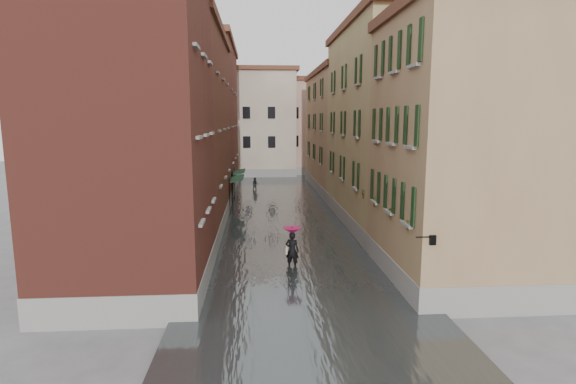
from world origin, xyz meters
name	(u,v)px	position (x,y,z in m)	size (l,w,h in m)	color
ground	(296,268)	(0.00, 0.00, 0.00)	(120.00, 120.00, 0.00)	#5C5C5F
floodwater	(281,212)	(0.00, 13.00, 0.10)	(10.00, 60.00, 0.20)	#444A4B
building_left_near	(132,137)	(-7.00, -2.00, 6.50)	(6.00, 8.00, 13.00)	brown
building_left_mid	(178,134)	(-7.00, 9.00, 6.25)	(6.00, 14.00, 12.50)	brown
building_left_far	(204,122)	(-7.00, 24.00, 7.00)	(6.00, 16.00, 14.00)	brown
building_right_near	(459,153)	(7.00, -2.00, 5.75)	(6.00, 8.00, 11.50)	olive
building_right_mid	(387,130)	(7.00, 9.00, 6.50)	(6.00, 14.00, 13.00)	tan
building_right_far	(344,134)	(7.00, 24.00, 5.75)	(6.00, 16.00, 11.50)	olive
building_end_cream	(247,125)	(-3.00, 38.00, 6.50)	(12.00, 9.00, 13.00)	beige
building_end_pink	(314,128)	(6.00, 40.00, 6.00)	(10.00, 9.00, 12.00)	tan
awning_near	(236,179)	(-3.48, 14.69, 2.48)	(1.09, 3.41, 2.80)	#163120
awning_far	(238,173)	(-3.48, 19.14, 2.47)	(1.09, 3.20, 2.80)	#163120
wall_lantern	(432,239)	(4.33, -6.00, 3.01)	(0.71, 0.22, 0.35)	black
window_planters	(385,200)	(4.12, -0.86, 3.51)	(0.59, 8.30, 0.84)	#955530
pedestrian_main	(292,245)	(-0.18, -0.08, 1.21)	(0.90, 0.90, 2.06)	black
pedestrian_far	(255,185)	(-2.01, 23.74, 0.72)	(0.70, 0.55, 1.45)	black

